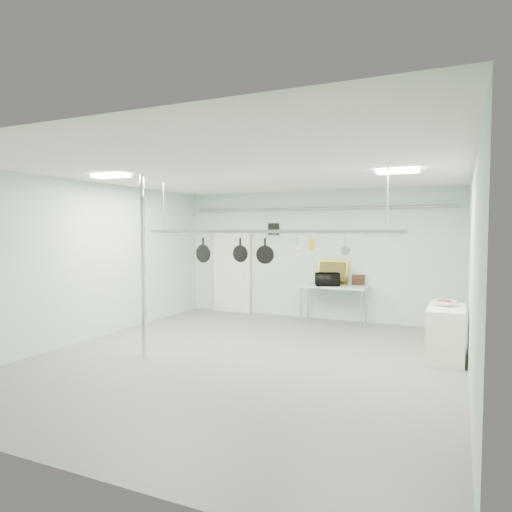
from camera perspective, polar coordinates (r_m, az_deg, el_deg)
The scene contains 25 objects.
floor at distance 8.08m, azimuth -1.28°, elevation -12.71°, with size 8.00×8.00×0.00m, color gray.
ceiling at distance 7.83m, azimuth -1.31°, elevation 10.35°, with size 7.00×8.00×0.02m, color silver.
back_wall at distance 11.51m, azimuth 7.32°, elevation 0.14°, with size 7.00×0.02×3.20m, color silver.
right_wall at distance 7.03m, azimuth 25.30°, elevation -2.15°, with size 0.02×8.00×3.20m, color silver.
door at distance 12.38m, azimuth -3.01°, elevation -2.17°, with size 1.10×0.10×2.20m, color silver.
wall_vent at distance 11.85m, azimuth 2.21°, elevation 3.39°, with size 0.30×0.04×0.30m, color black.
conduit_pipe at distance 11.42m, azimuth 7.23°, elevation 5.88°, with size 0.07×0.07×6.60m, color gray.
chrome_pole at distance 8.19m, azimuth -13.94°, elevation -1.21°, with size 0.08×0.08×3.20m, color silver.
prep_table at distance 11.05m, azimuth 9.68°, elevation -4.02°, with size 1.60×0.70×0.91m.
side_cabinet at distance 8.59m, azimuth 22.66°, elevation -8.91°, with size 0.60×1.20×0.90m, color white.
pot_rack at distance 7.96m, azimuth 0.94°, elevation 3.30°, with size 4.80×0.06×1.00m.
light_panel_left at distance 8.38m, azimuth -17.67°, elevation 9.52°, with size 0.65×0.30×0.05m, color white.
light_panel_right at distance 7.72m, azimuth 17.28°, elevation 10.08°, with size 0.65×0.30×0.05m, color white.
microwave at distance 10.93m, azimuth 8.91°, elevation -2.90°, with size 0.55×0.37×0.30m, color black.
coffee_canister at distance 10.90m, azimuth 9.14°, elevation -3.22°, with size 0.15×0.15×0.19m, color silver.
painting_large at distance 11.32m, azimuth 9.56°, elevation -1.99°, with size 0.78×0.05×0.58m, color gold.
painting_small at distance 11.20m, azimuth 12.67°, elevation -2.93°, with size 0.30×0.04×0.25m, color black.
fruit_bowl at distance 8.66m, azimuth 22.47°, elevation -5.46°, with size 0.39×0.39×0.09m, color white.
skillet_left at distance 8.53m, azimuth -6.63°, elevation 0.76°, with size 0.34×0.06×0.46m, color black, non-canonical shape.
skillet_mid at distance 8.16m, azimuth -1.98°, elevation 0.77°, with size 0.30×0.06×0.43m, color black, non-canonical shape.
skillet_right at distance 7.96m, azimuth 1.14°, elevation 0.69°, with size 0.32×0.06×0.44m, color black, non-canonical shape.
whisk at distance 7.74m, azimuth 5.11°, elevation 1.11°, with size 0.16×0.16×0.30m, color #AEAFB3, non-canonical shape.
grater at distance 7.66m, azimuth 6.95°, elevation 1.38°, with size 0.09×0.02×0.22m, color yellow, non-canonical shape.
saucepan at distance 7.51m, azimuth 11.14°, elevation 1.15°, with size 0.14×0.09×0.26m, color silver, non-canonical shape.
fruit_cluster at distance 8.65m, azimuth 22.48°, elevation -5.20°, with size 0.24×0.24×0.09m, color #A11D0E, non-canonical shape.
Camera 1 is at (3.36, -7.01, 2.23)m, focal length 32.00 mm.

